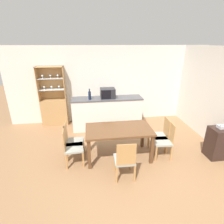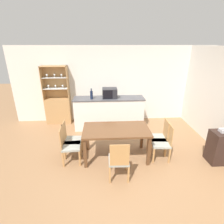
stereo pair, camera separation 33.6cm
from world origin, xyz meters
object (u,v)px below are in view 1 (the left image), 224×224
at_px(dining_chair_side_left_near, 72,147).
at_px(dining_chair_side_right_near, 164,140).
at_px(display_cabinet, 54,108).
at_px(wine_bottle, 90,95).
at_px(microwave, 108,93).
at_px(dining_chair_side_left_far, 73,141).
at_px(dining_table, 119,132).
at_px(side_cabinet, 219,143).
at_px(dining_chair_head_near, 125,160).
at_px(telephone, 223,127).
at_px(dining_chair_side_right_far, 160,135).

relative_size(dining_chair_side_left_near, dining_chair_side_right_near, 1.00).
xyz_separation_m(display_cabinet, dining_chair_side_left_near, (0.73, -2.25, -0.15)).
bearing_deg(wine_bottle, microwave, 10.75).
height_order(dining_chair_side_left_far, wine_bottle, wine_bottle).
bearing_deg(microwave, dining_table, -87.31).
relative_size(microwave, wine_bottle, 1.37).
xyz_separation_m(display_cabinet, microwave, (1.74, -0.50, 0.59)).
bearing_deg(dining_chair_side_right_near, wine_bottle, 49.95).
distance_m(dining_chair_side_left_far, wine_bottle, 1.63).
height_order(display_cabinet, side_cabinet, display_cabinet).
bearing_deg(microwave, dining_chair_side_left_near, -119.99).
xyz_separation_m(dining_chair_head_near, dining_chair_side_left_far, (-1.09, 0.86, 0.00)).
height_order(dining_chair_side_right_near, telephone, dining_chair_side_right_near).
xyz_separation_m(microwave, wine_bottle, (-0.55, -0.11, -0.02)).
relative_size(dining_chair_side_right_near, wine_bottle, 2.70).
distance_m(microwave, wine_bottle, 0.56).
height_order(dining_table, dining_chair_side_left_near, dining_chair_side_left_near).
bearing_deg(dining_chair_side_left_near, dining_chair_side_right_far, 92.71).
xyz_separation_m(dining_chair_head_near, telephone, (2.40, 0.43, 0.37)).
height_order(dining_chair_side_left_near, dining_chair_side_right_near, same).
relative_size(dining_chair_side_left_near, microwave, 1.97).
distance_m(dining_chair_side_left_near, microwave, 2.15).
distance_m(dining_chair_side_left_far, dining_chair_side_right_near, 2.19).
relative_size(display_cabinet, wine_bottle, 5.93).
bearing_deg(dining_chair_side_right_near, dining_chair_side_right_far, 3.74).
bearing_deg(wine_bottle, dining_chair_side_left_near, -105.51).
distance_m(display_cabinet, wine_bottle, 1.45).
height_order(dining_table, microwave, microwave).
height_order(display_cabinet, wine_bottle, display_cabinet).
xyz_separation_m(dining_table, wine_bottle, (-0.63, 1.52, 0.49)).
bearing_deg(dining_chair_side_left_far, microwave, 148.73).
distance_m(dining_chair_side_left_far, side_cabinet, 3.50).
height_order(wine_bottle, telephone, wine_bottle).
relative_size(dining_table, telephone, 6.83).
height_order(dining_chair_side_left_near, side_cabinet, dining_chair_side_left_near).
relative_size(dining_chair_head_near, dining_chair_side_left_near, 1.00).
height_order(microwave, wine_bottle, wine_bottle).
relative_size(wine_bottle, side_cabinet, 0.43).
xyz_separation_m(wine_bottle, side_cabinet, (3.02, -1.84, -0.77)).
relative_size(dining_table, wine_bottle, 4.67).
height_order(dining_chair_side_right_near, microwave, microwave).
bearing_deg(dining_chair_head_near, dining_chair_side_left_near, 152.47).
relative_size(dining_chair_head_near, dining_chair_side_right_far, 1.00).
bearing_deg(dining_chair_side_right_near, dining_chair_side_left_near, 93.74).
relative_size(display_cabinet, dining_chair_side_left_far, 2.19).
bearing_deg(dining_chair_head_near, dining_table, 91.56).
height_order(dining_chair_side_left_near, microwave, microwave).
xyz_separation_m(dining_chair_side_left_far, dining_chair_side_right_far, (2.17, -0.01, 0.00)).
distance_m(wine_bottle, telephone, 3.55).
height_order(dining_table, dining_chair_side_right_near, dining_chair_side_right_near).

